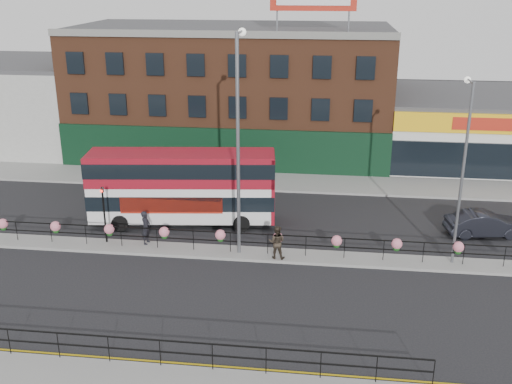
# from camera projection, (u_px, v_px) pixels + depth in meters

# --- Properties ---
(ground) EXTENTS (120.00, 120.00, 0.00)m
(ground) POSITION_uv_depth(u_px,v_px,m) (249.00, 255.00, 31.84)
(ground) COLOR black
(ground) RESTS_ON ground
(north_pavement) EXTENTS (60.00, 4.00, 0.15)m
(north_pavement) POSITION_uv_depth(u_px,v_px,m) (271.00, 181.00, 43.02)
(north_pavement) COLOR gray
(north_pavement) RESTS_ON ground
(median) EXTENTS (60.00, 1.60, 0.15)m
(median) POSITION_uv_depth(u_px,v_px,m) (249.00, 254.00, 31.82)
(median) COLOR gray
(median) RESTS_ON ground
(yellow_line_inner) EXTENTS (60.00, 0.10, 0.01)m
(yellow_line_inner) POSITION_uv_depth(u_px,v_px,m) (215.00, 366.00, 22.79)
(yellow_line_inner) COLOR gold
(yellow_line_inner) RESTS_ON ground
(yellow_line_outer) EXTENTS (60.00, 0.10, 0.01)m
(yellow_line_outer) POSITION_uv_depth(u_px,v_px,m) (214.00, 369.00, 22.62)
(yellow_line_outer) COLOR gold
(yellow_line_outer) RESTS_ON ground
(brick_building) EXTENTS (25.00, 12.21, 10.30)m
(brick_building) POSITION_uv_depth(u_px,v_px,m) (233.00, 90.00, 49.19)
(brick_building) COLOR brown
(brick_building) RESTS_ON ground
(supermarket) EXTENTS (15.00, 12.25, 5.30)m
(supermarket) POSITION_uv_depth(u_px,v_px,m) (481.00, 127.00, 47.66)
(supermarket) COLOR silver
(supermarket) RESTS_ON ground
(warehouse_west) EXTENTS (15.50, 12.00, 7.30)m
(warehouse_west) POSITION_uv_depth(u_px,v_px,m) (4.00, 102.00, 52.08)
(warehouse_west) COLOR #9D9D98
(warehouse_west) RESTS_ON ground
(median_railing) EXTENTS (30.04, 0.56, 1.23)m
(median_railing) POSITION_uv_depth(u_px,v_px,m) (249.00, 237.00, 31.49)
(median_railing) COLOR black
(median_railing) RESTS_ON median
(south_railing) EXTENTS (20.04, 0.05, 1.12)m
(south_railing) POSITION_uv_depth(u_px,v_px,m) (160.00, 347.00, 22.32)
(south_railing) COLOR black
(south_railing) RESTS_ON south_pavement
(double_decker_bus) EXTENTS (11.11, 3.80, 4.40)m
(double_decker_bus) POSITION_uv_depth(u_px,v_px,m) (183.00, 181.00, 35.04)
(double_decker_bus) COLOR silver
(double_decker_bus) RESTS_ON ground
(car) EXTENTS (2.90, 4.82, 1.43)m
(car) POSITION_uv_depth(u_px,v_px,m) (484.00, 224.00, 34.03)
(car) COLOR black
(car) RESTS_ON ground
(pedestrian_a) EXTENTS (0.76, 0.56, 1.88)m
(pedestrian_a) POSITION_uv_depth(u_px,v_px,m) (146.00, 227.00, 32.59)
(pedestrian_a) COLOR black
(pedestrian_a) RESTS_ON median
(pedestrian_b) EXTENTS (0.99, 0.83, 1.79)m
(pedestrian_b) POSITION_uv_depth(u_px,v_px,m) (277.00, 242.00, 30.90)
(pedestrian_b) COLOR #2E261D
(pedestrian_b) RESTS_ON median
(lamp_column_west) EXTENTS (0.41, 2.01, 11.44)m
(lamp_column_west) POSITION_uv_depth(u_px,v_px,m) (239.00, 126.00, 29.82)
(lamp_column_west) COLOR slate
(lamp_column_west) RESTS_ON median
(lamp_column_east) EXTENTS (0.33, 1.63, 9.27)m
(lamp_column_east) POSITION_uv_depth(u_px,v_px,m) (463.00, 158.00, 29.11)
(lamp_column_east) COLOR slate
(lamp_column_east) RESTS_ON median
(traffic_light_median) EXTENTS (0.15, 0.28, 3.65)m
(traffic_light_median) POSITION_uv_depth(u_px,v_px,m) (103.00, 203.00, 32.30)
(traffic_light_median) COLOR black
(traffic_light_median) RESTS_ON median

